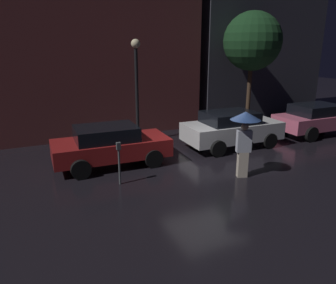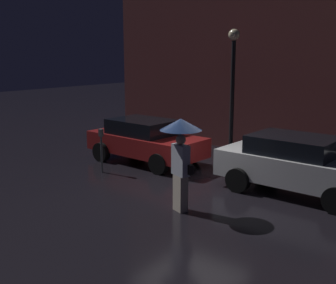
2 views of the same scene
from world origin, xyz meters
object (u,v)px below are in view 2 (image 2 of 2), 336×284
at_px(parked_car_red, 145,140).
at_px(parked_car_white, 297,164).
at_px(parking_meter, 101,146).
at_px(street_lamp_near, 233,74).
at_px(pedestrian_with_umbrella, 181,143).

xyz_separation_m(parked_car_red, parked_car_white, (5.07, 0.03, 0.04)).
distance_m(parked_car_red, parking_meter, 1.76).
relative_size(parked_car_red, parking_meter, 3.05).
bearing_deg(parked_car_white, parked_car_red, -178.19).
bearing_deg(street_lamp_near, parking_meter, -116.68).
relative_size(parked_car_white, parking_meter, 3.05).
height_order(parked_car_red, street_lamp_near, street_lamp_near).
relative_size(parked_car_white, pedestrian_with_umbrella, 1.90).
height_order(parking_meter, street_lamp_near, street_lamp_near).
bearing_deg(parking_meter, parked_car_red, 83.49).
distance_m(parked_car_white, pedestrian_with_umbrella, 3.33).
bearing_deg(pedestrian_with_umbrella, parked_car_white, 80.11).
distance_m(pedestrian_with_umbrella, street_lamp_near, 5.52).
bearing_deg(street_lamp_near, parked_car_white, -35.39).
bearing_deg(street_lamp_near, parked_car_red, -128.47).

